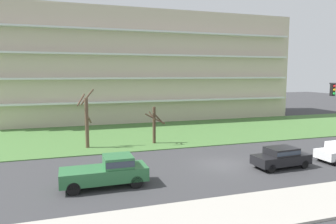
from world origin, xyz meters
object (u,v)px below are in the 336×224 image
at_px(tree_far_left, 87,120).
at_px(sedan_black_center_right, 281,156).
at_px(tree_left, 154,124).
at_px(pickup_green_center_left, 108,171).

height_order(tree_far_left, sedan_black_center_right, tree_far_left).
relative_size(tree_left, pickup_green_center_left, 0.70).
height_order(pickup_green_center_left, sedan_black_center_right, pickup_green_center_left).
distance_m(tree_left, sedan_black_center_right, 12.85).
bearing_deg(tree_far_left, tree_left, -2.15).
distance_m(tree_far_left, sedan_black_center_right, 17.62).
relative_size(tree_far_left, pickup_green_center_left, 1.05).
relative_size(tree_left, sedan_black_center_right, 0.84).
bearing_deg(tree_far_left, pickup_green_center_left, -86.45).
distance_m(tree_left, pickup_green_center_left, 12.24).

